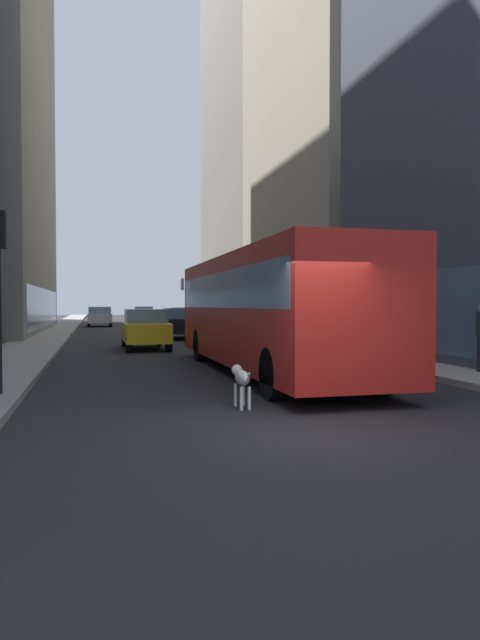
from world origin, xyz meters
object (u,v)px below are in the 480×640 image
car_white_van (143,315)px  car_blue_hatchback (186,319)px  car_silver_sedan (100,316)px  dalmatian_dog (241,378)px  pedestrian_in_coat (428,332)px  car_black_suv (180,323)px  car_yellow_taxi (145,329)px  transit_bus (266,305)px

car_white_van → car_blue_hatchback: bearing=-84.2°
car_silver_sedan → car_white_van: bearing=53.8°
car_silver_sedan → dalmatian_dog: car_silver_sedan is taller
dalmatian_dog → pedestrian_in_coat: (6.93, 5.11, 0.50)m
dalmatian_dog → car_white_van: bearing=87.5°
car_black_suv → car_silver_sedan: same height
car_yellow_taxi → car_blue_hatchback: size_ratio=0.90×
transit_bus → car_black_suv: size_ratio=2.63×
car_black_suv → car_white_van: same height
car_white_van → transit_bus: bearing=-90.0°
car_silver_sedan → pedestrian_in_coat: (9.03, -33.77, 0.19)m
car_white_van → dalmatian_dog: car_white_van is taller
transit_bus → car_yellow_taxi: (-2.40, 8.96, -0.96)m
car_yellow_taxi → pedestrian_in_coat: 11.36m
car_white_van → car_yellow_taxi: bearing=-94.5°
car_yellow_taxi → car_blue_hatchback: (4.00, 14.85, 0.00)m
car_white_van → car_blue_hatchback: 15.89m
car_blue_hatchback → dalmatian_dog: size_ratio=4.93×
transit_bus → car_white_van: transit_bus is taller
car_black_suv → car_blue_hatchback: same height
pedestrian_in_coat → car_yellow_taxi: bearing=130.9°
transit_bus → dalmatian_dog: bearing=-111.8°
car_white_van → pedestrian_in_coat: (5.03, -39.25, 0.19)m
car_blue_hatchback → car_silver_sedan: size_ratio=1.15×
car_yellow_taxi → car_blue_hatchback: bearing=74.9°
car_yellow_taxi → car_silver_sedan: bearing=93.6°
pedestrian_in_coat → dalmatian_dog: bearing=-143.6°
car_black_suv → car_yellow_taxi: 7.18m
car_white_van → car_black_suv: bearing=-90.0°
transit_bus → car_silver_sedan: transit_bus is taller
car_yellow_taxi → dalmatian_dog: 13.71m
transit_bus → car_black_suv: bearing=90.0°
car_silver_sedan → dalmatian_dog: size_ratio=4.27×
dalmatian_dog → pedestrian_in_coat: size_ratio=0.57×
transit_bus → car_white_van: bearing=90.0°
car_yellow_taxi → pedestrian_in_coat: size_ratio=2.51×
car_silver_sedan → pedestrian_in_coat: 34.96m
transit_bus → car_yellow_taxi: bearing=105.0°
car_black_suv → car_blue_hatchback: 8.24m
dalmatian_dog → transit_bus: bearing=68.2°
transit_bus → dalmatian_dog: size_ratio=11.98×
transit_bus → car_yellow_taxi: 9.32m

